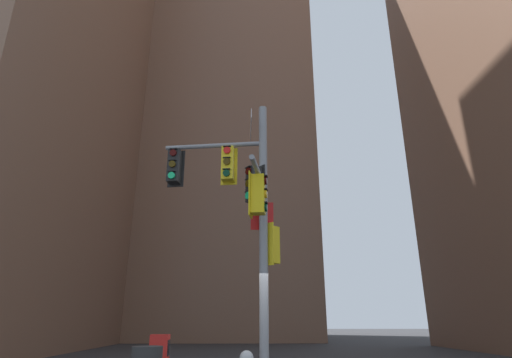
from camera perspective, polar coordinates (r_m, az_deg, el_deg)
name	(u,v)px	position (r m, az deg, el deg)	size (l,w,h in m)	color
building_mid_block	(211,140)	(38.97, -6.33, 5.45)	(17.05, 17.05, 35.14)	brown
signal_pole_assembly	(245,204)	(11.09, -1.52, -3.48)	(3.34, 2.83, 7.37)	gray
newspaper_box	(159,357)	(11.01, -13.52, -23.16)	(0.45, 0.36, 1.02)	red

